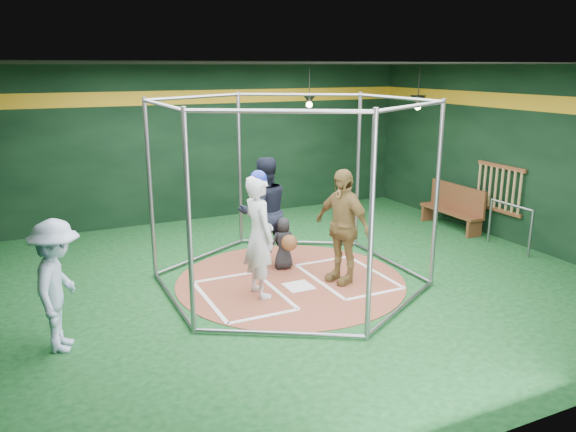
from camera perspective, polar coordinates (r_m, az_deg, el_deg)
name	(u,v)px	position (r m, az deg, el deg)	size (l,w,h in m)	color
room_shell	(290,178)	(8.93, 0.25, 3.92)	(10.10, 9.10, 3.53)	#0D3B16
clay_disc	(291,281)	(9.41, 0.26, -6.59)	(3.80, 3.80, 0.01)	brown
home_plate	(299,286)	(9.16, 1.08, -7.14)	(0.43, 0.43, 0.01)	white
batter_box_left	(243,295)	(8.85, -4.63, -8.01)	(1.17, 1.77, 0.01)	white
batter_box_right	(347,276)	(9.63, 6.04, -6.09)	(1.17, 1.77, 0.01)	white
batting_cage	(291,193)	(8.97, 0.27, 2.32)	(4.05, 4.67, 3.00)	gray
bat_rack	(499,188)	(12.27, 20.63, 2.66)	(0.07, 1.25, 0.98)	brown
pendant_lamp_near	(309,99)	(12.98, 2.18, 11.77)	(0.34, 0.34, 0.90)	black
pendant_lamp_far	(418,101)	(12.61, 13.07, 11.31)	(0.34, 0.34, 0.90)	black
batter_figure	(259,235)	(8.55, -2.96, -1.90)	(0.49, 0.72, 1.97)	silver
visitor_leopard	(342,226)	(9.14, 5.50, -1.03)	(1.11, 0.46, 1.89)	#A58746
catcher_figure	(284,243)	(9.78, -0.41, -2.76)	(0.47, 0.55, 0.92)	black
umpire	(264,211)	(9.93, -2.45, 0.47)	(0.94, 0.73, 1.94)	black
bystander_blue	(58,286)	(7.53, -22.33, -6.58)	(1.09, 0.63, 1.69)	#B1C8EA
dugout_bench	(454,206)	(12.84, 16.49, 0.96)	(0.39, 1.65, 0.96)	brown
steel_railing	(510,219)	(11.63, 21.64, -0.30)	(0.05, 1.07, 0.92)	gray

